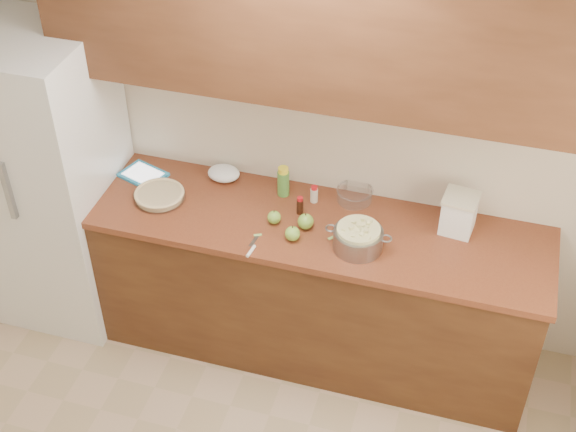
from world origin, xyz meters
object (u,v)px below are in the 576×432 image
(pie, at_px, (159,195))
(flour_canister, at_px, (459,213))
(tablet, at_px, (143,175))
(colander, at_px, (358,238))

(pie, distance_m, flour_canister, 1.59)
(flour_canister, height_order, tablet, flour_canister)
(pie, relative_size, colander, 0.83)
(flour_canister, xyz_separation_m, tablet, (-1.75, -0.03, -0.10))
(pie, bearing_deg, flour_canister, 6.95)
(pie, xyz_separation_m, flour_canister, (1.58, 0.19, 0.09))
(flour_canister, bearing_deg, tablet, -179.06)
(pie, relative_size, flour_canister, 1.31)
(pie, xyz_separation_m, tablet, (-0.17, 0.16, -0.01))
(tablet, bearing_deg, pie, -24.72)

